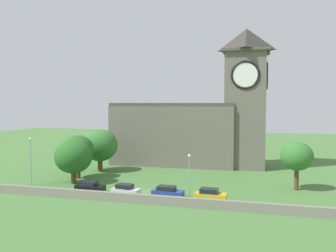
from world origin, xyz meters
TOP-DOWN VIEW (x-y plane):
  - ground_plane at (0.00, 15.00)m, footprint 200.00×200.00m
  - church at (3.28, 25.57)m, footprint 32.94×10.20m
  - quay_barrier at (0.00, -5.55)m, footprint 52.41×0.70m
  - car_black at (-7.94, -1.88)m, footprint 4.39×2.41m
  - car_white at (-1.95, -2.59)m, footprint 4.22×2.43m
  - car_blue at (4.02, -1.78)m, footprint 4.49×2.50m
  - car_yellow at (10.08, -2.00)m, footprint 4.33×2.31m
  - streetlamp_west_end at (-19.16, -0.32)m, footprint 0.44×0.44m
  - streetlamp_west_mid at (6.90, -0.60)m, footprint 0.44×0.44m
  - tree_riverside_east at (-13.85, 13.67)m, footprint 6.81×6.81m
  - tree_riverside_west at (-13.21, 2.65)m, footprint 6.12×6.12m
  - tree_by_tower at (21.72, 7.86)m, footprint 4.84×4.84m
  - tree_churchyard at (-14.67, 6.72)m, footprint 5.54×5.54m

SIDE VIEW (x-z plane):
  - ground_plane at x=0.00m, z-range 0.00..0.00m
  - quay_barrier at x=0.00m, z-range 0.00..1.23m
  - car_blue at x=4.02m, z-range 0.01..1.66m
  - car_black at x=-7.94m, z-range 0.01..1.67m
  - car_yellow at x=10.08m, z-range 0.01..1.75m
  - car_white at x=-1.95m, z-range 0.01..1.75m
  - streetlamp_west_mid at x=6.90m, z-range 1.10..7.19m
  - tree_riverside_west at x=-13.21m, z-range 0.84..8.09m
  - tree_riverside_east at x=-13.85m, z-range 0.97..9.09m
  - tree_churchyard at x=-14.67m, z-range 1.27..8.87m
  - streetlamp_west_end at x=-19.16m, z-range 1.23..8.99m
  - tree_by_tower at x=21.72m, z-range 1.45..8.81m
  - church at x=3.28m, z-range -4.66..23.47m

